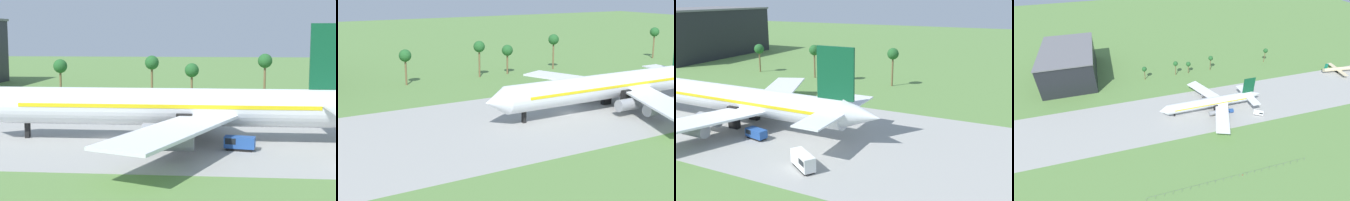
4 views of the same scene
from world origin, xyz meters
TOP-DOWN VIEW (x-y plane):
  - ground_plane at (0.00, 0.00)m, footprint 600.00×600.00m
  - taxiway_strip at (0.00, 0.00)m, footprint 320.00×44.00m
  - jet_airliner at (12.09, -1.43)m, footprint 67.40×58.35m
  - regional_aircraft at (124.95, 15.96)m, footprint 24.43×22.10m
  - baggage_tug at (21.30, -7.60)m, footprint 4.73×2.78m
  - catering_van at (37.32, -15.13)m, footprint 5.99×4.95m
  - perimeter_fence at (0.00, -55.00)m, footprint 80.10×0.10m
  - no_stopping_sign at (5.58, -55.31)m, footprint 0.44×0.08m
  - terminal_building at (-74.79, 69.05)m, footprint 36.72×61.20m
  - palm_tree_row at (20.31, 48.26)m, footprint 104.74×3.60m

SIDE VIEW (x-z plane):
  - ground_plane at x=0.00m, z-range 0.00..0.00m
  - taxiway_strip at x=0.00m, z-range 0.00..0.02m
  - no_stopping_sign at x=5.58m, z-range 0.21..1.89m
  - baggage_tug at x=21.30m, z-range 0.10..2.15m
  - perimeter_fence at x=0.00m, z-range 0.40..2.50m
  - catering_van at x=37.32m, z-range 0.10..2.91m
  - regional_aircraft at x=124.95m, z-range -1.42..6.88m
  - jet_airliner at x=12.09m, z-range -3.90..14.68m
  - palm_tree_row at x=20.31m, z-range 3.00..15.20m
  - terminal_building at x=-74.79m, z-range 0.02..22.28m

